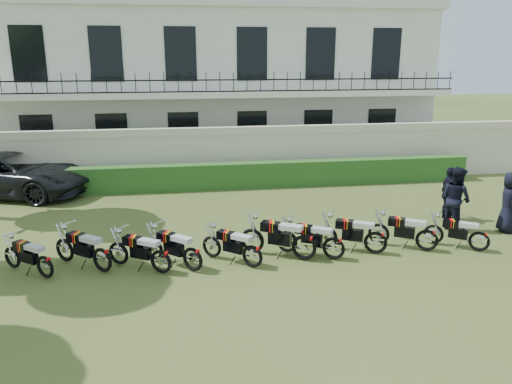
# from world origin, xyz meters

# --- Properties ---
(ground) EXTENTS (100.00, 100.00, 0.00)m
(ground) POSITION_xyz_m (0.00, 0.00, 0.00)
(ground) COLOR #415020
(ground) RESTS_ON ground
(perimeter_wall) EXTENTS (30.00, 0.35, 2.30)m
(perimeter_wall) POSITION_xyz_m (0.00, 8.00, 1.17)
(perimeter_wall) COLOR beige
(perimeter_wall) RESTS_ON ground
(hedge) EXTENTS (18.00, 0.60, 1.00)m
(hedge) POSITION_xyz_m (1.00, 7.20, 0.50)
(hedge) COLOR #1E4F1C
(hedge) RESTS_ON ground
(building) EXTENTS (20.40, 9.60, 7.40)m
(building) POSITION_xyz_m (0.00, 13.96, 3.71)
(building) COLOR white
(building) RESTS_ON ground
(motorcycle_0) EXTENTS (1.42, 1.13, 0.94)m
(motorcycle_0) POSITION_xyz_m (-4.93, -0.32, 0.44)
(motorcycle_0) COLOR black
(motorcycle_0) RESTS_ON ground
(motorcycle_1) EXTENTS (1.56, 1.26, 1.04)m
(motorcycle_1) POSITION_xyz_m (-3.65, -0.19, 0.48)
(motorcycle_1) COLOR black
(motorcycle_1) RESTS_ON ground
(motorcycle_2) EXTENTS (1.60, 1.07, 1.00)m
(motorcycle_2) POSITION_xyz_m (-2.25, -0.47, 0.46)
(motorcycle_2) COLOR black
(motorcycle_2) RESTS_ON ground
(motorcycle_3) EXTENTS (1.46, 1.31, 1.02)m
(motorcycle_3) POSITION_xyz_m (-1.50, -0.46, 0.47)
(motorcycle_3) COLOR black
(motorcycle_3) RESTS_ON ground
(motorcycle_4) EXTENTS (1.44, 1.21, 0.98)m
(motorcycle_4) POSITION_xyz_m (-0.04, -0.46, 0.45)
(motorcycle_4) COLOR black
(motorcycle_4) RESTS_ON ground
(motorcycle_5) EXTENTS (1.84, 1.11, 1.13)m
(motorcycle_5) POSITION_xyz_m (1.32, -0.22, 0.52)
(motorcycle_5) COLOR black
(motorcycle_5) RESTS_ON ground
(motorcycle_6) EXTENTS (1.62, 1.05, 1.01)m
(motorcycle_6) POSITION_xyz_m (2.08, -0.30, 0.47)
(motorcycle_6) COLOR black
(motorcycle_6) RESTS_ON ground
(motorcycle_7) EXTENTS (1.73, 0.99, 1.04)m
(motorcycle_7) POSITION_xyz_m (3.28, -0.11, 0.48)
(motorcycle_7) COLOR black
(motorcycle_7) RESTS_ON ground
(motorcycle_8) EXTENTS (1.62, 1.07, 1.01)m
(motorcycle_8) POSITION_xyz_m (4.70, -0.13, 0.47)
(motorcycle_8) COLOR black
(motorcycle_8) RESTS_ON ground
(motorcycle_9) EXTENTS (1.40, 1.10, 0.93)m
(motorcycle_9) POSITION_xyz_m (6.07, -0.36, 0.43)
(motorcycle_9) COLOR black
(motorcycle_9) RESTS_ON ground
(suv) EXTENTS (6.30, 4.29, 1.60)m
(suv) POSITION_xyz_m (-7.87, 7.45, 0.80)
(suv) COLOR black
(suv) RESTS_ON ground
(officer_3) EXTENTS (0.82, 1.02, 1.81)m
(officer_3) POSITION_xyz_m (7.80, 0.99, 0.91)
(officer_3) COLOR black
(officer_3) RESTS_ON ground
(officer_4) EXTENTS (0.92, 1.08, 1.92)m
(officer_4) POSITION_xyz_m (6.34, 1.39, 0.96)
(officer_4) COLOR black
(officer_4) RESTS_ON ground
(officer_5) EXTENTS (0.57, 1.05, 1.70)m
(officer_5) POSITION_xyz_m (6.62, 2.28, 0.85)
(officer_5) COLOR black
(officer_5) RESTS_ON ground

